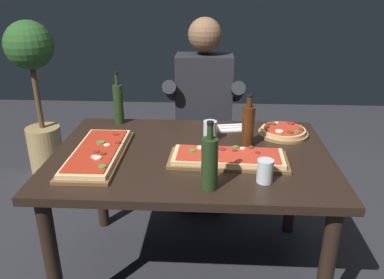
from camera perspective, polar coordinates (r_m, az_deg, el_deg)
The scene contains 14 objects.
ground_plane at distance 2.37m, azimuth -0.07°, elevation -18.37°, with size 6.40×6.40×0.00m, color #2D2D33.
dining_table at distance 2.01m, azimuth -0.08°, elevation -4.38°, with size 1.40×0.96×0.74m.
pizza_rectangular_front at distance 1.87m, azimuth 5.33°, elevation -2.70°, with size 0.58×0.25×0.05m.
pizza_rectangular_left at distance 1.97m, azimuth -13.77°, elevation -1.95°, with size 0.26×0.59×0.05m.
pizza_round_far at distance 2.23m, azimuth 13.29°, elevation 1.15°, with size 0.28×0.28×0.05m.
wine_bottle_dark at distance 2.36m, azimuth -10.81°, elevation 5.26°, with size 0.06×0.06×0.31m.
oil_bottle_amber at distance 1.59m, azimuth 2.61°, elevation -3.43°, with size 0.07×0.07×0.30m.
vinegar_bottle_green at distance 2.02m, azimuth 8.28°, elevation 2.07°, with size 0.06×0.06×0.28m.
tumbler_near_camera at distance 2.09m, azimuth 2.67°, elevation 1.30°, with size 0.07×0.07×0.11m.
tumbler_far_side at distance 1.70m, azimuth 10.71°, elevation -4.59°, with size 0.07×0.07×0.10m.
napkin_cutlery_set at distance 2.29m, azimuth 6.24°, elevation 1.75°, with size 0.20×0.14×0.01m.
diner_chair at distance 2.85m, azimuth 1.76°, elevation 0.63°, with size 0.44×0.44×0.87m.
seated_diner at distance 2.65m, azimuth 1.76°, elevation 4.78°, with size 0.53×0.41×1.33m.
potted_plant_corner at distance 3.39m, azimuth -22.07°, elevation 7.29°, with size 0.38×0.38×1.27m.
Camera 1 is at (0.10, -1.78, 1.56)m, focal length 36.18 mm.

